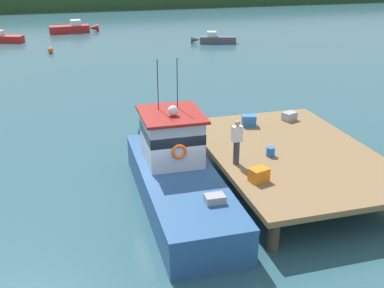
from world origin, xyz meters
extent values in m
plane|color=#2D5660|center=(0.00, 0.00, 0.00)|extent=(200.00, 200.00, 0.00)
cylinder|color=#4C3D2D|center=(2.20, -4.10, 0.50)|extent=(0.36, 0.36, 1.00)
cylinder|color=#4C3D2D|center=(2.20, 4.10, 0.50)|extent=(0.36, 0.36, 1.00)
cylinder|color=#4C3D2D|center=(7.40, 4.10, 0.50)|extent=(0.36, 0.36, 1.00)
cube|color=olive|center=(4.80, 0.00, 1.10)|extent=(6.00, 9.00, 0.20)
cube|color=#285184|center=(0.20, -0.80, 0.55)|extent=(2.60, 8.03, 1.10)
cone|color=#285184|center=(0.26, 4.10, 0.55)|extent=(1.12, 1.81, 1.10)
cube|color=#234C9E|center=(0.20, -0.80, 1.00)|extent=(2.62, 7.87, 0.12)
cube|color=#285184|center=(0.20, -0.80, 1.16)|extent=(2.64, 8.03, 0.12)
cube|color=silver|center=(0.22, 0.40, 2.00)|extent=(1.93, 2.22, 1.80)
cube|color=black|center=(0.22, 0.40, 2.31)|extent=(1.95, 2.24, 0.36)
cube|color=maroon|center=(0.22, 0.40, 2.95)|extent=(2.17, 2.53, 0.10)
sphere|color=white|center=(0.21, 0.10, 3.18)|extent=(0.36, 0.36, 0.36)
cylinder|color=black|center=(-0.13, 0.90, 3.90)|extent=(0.03, 0.03, 1.80)
cylinder|color=black|center=(0.57, 0.90, 3.90)|extent=(0.03, 0.03, 1.80)
cube|color=#939399|center=(0.72, -3.01, 1.28)|extent=(0.61, 0.45, 0.36)
torus|color=orange|center=(-0.24, -3.59, 1.16)|extent=(0.57, 0.57, 0.12)
torus|color=#EA5119|center=(0.20, -0.74, 2.00)|extent=(0.54, 0.11, 0.54)
cube|color=#9E9EA3|center=(6.31, 3.22, 1.38)|extent=(0.72, 0.64, 0.36)
cube|color=orange|center=(2.58, -2.00, 1.42)|extent=(0.70, 0.59, 0.44)
cube|color=#3370B2|center=(4.27, 3.02, 1.44)|extent=(0.69, 0.58, 0.47)
cylinder|color=#2866B2|center=(3.82, -0.22, 1.37)|extent=(0.32, 0.32, 0.34)
cylinder|color=#383842|center=(2.34, -0.53, 1.63)|extent=(0.22, 0.22, 0.86)
cube|color=white|center=(2.34, -0.53, 2.34)|extent=(0.36, 0.22, 0.56)
sphere|color=tan|center=(2.34, -0.53, 2.73)|extent=(0.20, 0.20, 0.20)
cube|color=red|center=(-2.00, 38.62, 0.38)|extent=(4.27, 1.69, 0.76)
cone|color=red|center=(0.60, 38.85, 0.38)|extent=(1.11, 0.85, 0.76)
cube|color=silver|center=(-1.27, 38.68, 1.04)|extent=(1.13, 1.15, 0.57)
cube|color=red|center=(-8.24, 34.45, 0.32)|extent=(3.67, 2.37, 0.64)
cube|color=#4C4C51|center=(11.47, 28.38, 0.31)|extent=(3.61, 2.07, 0.63)
cone|color=#4C4C51|center=(9.42, 29.02, 0.31)|extent=(1.01, 0.85, 0.63)
cube|color=silver|center=(10.90, 28.56, 0.86)|extent=(1.08, 1.09, 0.47)
sphere|color=#EA5B19|center=(-4.03, 27.76, 0.25)|extent=(0.49, 0.49, 0.49)
cube|color=#284723|center=(0.00, 62.00, 1.20)|extent=(120.00, 8.00, 2.40)
camera|label=1|loc=(-3.33, -14.81, 8.24)|focal=44.11mm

